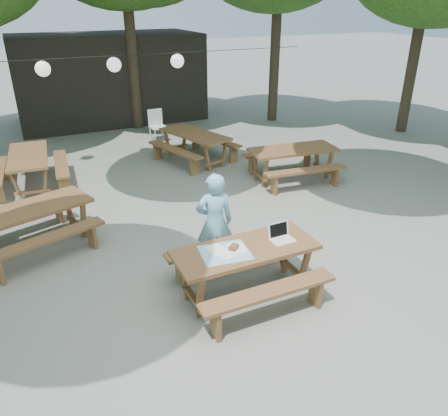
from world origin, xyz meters
name	(u,v)px	position (x,y,z in m)	size (l,w,h in m)	color
ground	(231,277)	(0.00, 0.00, 0.00)	(80.00, 80.00, 0.00)	slate
pavilion	(109,78)	(0.50, 10.50, 1.40)	(6.00, 3.00, 2.80)	black
main_picnic_table	(245,270)	(0.01, -0.43, 0.39)	(2.00, 1.58, 0.75)	brown
picnic_table_nw	(31,228)	(-2.65, 2.19, 0.39)	(2.30, 2.09, 0.75)	brown
picnic_table_ne	(292,163)	(3.04, 2.99, 0.39)	(2.08, 1.79, 0.75)	brown
picnic_table_far_w	(31,170)	(-2.47, 5.12, 0.39)	(1.71, 2.05, 0.75)	brown
picnic_table_far_e	(195,147)	(1.47, 5.12, 0.39)	(2.08, 2.29, 0.75)	brown
woman	(215,222)	(-0.09, 0.38, 0.79)	(0.57, 0.38, 1.57)	#7BBEE1
plastic_chair	(158,132)	(1.16, 7.30, 0.26)	(0.48, 0.48, 0.90)	silver
laptop	(281,235)	(0.56, -0.43, 0.81)	(0.34, 0.27, 0.24)	white
tabletop_clutter	(227,251)	(-0.28, -0.42, 0.76)	(0.72, 0.63, 0.08)	#3A94C6
paper_lanterns	(115,64)	(-0.19, 6.00, 2.40)	(9.00, 0.34, 0.38)	black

